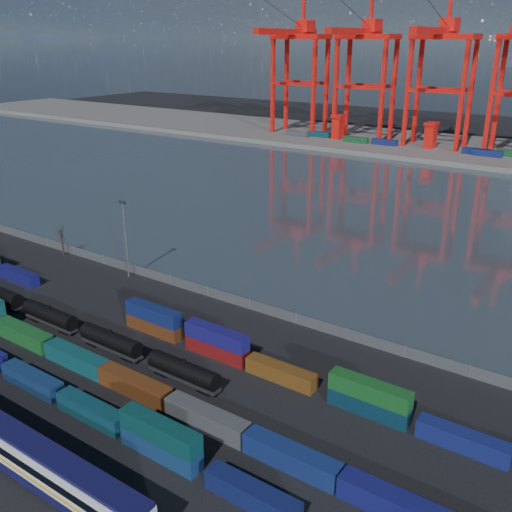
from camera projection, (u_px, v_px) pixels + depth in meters
The scene contains 13 objects.
ground at pixel (141, 378), 84.63m from camera, with size 700.00×700.00×0.00m, color black.
harbor_water at pixel (403, 212), 165.19m from camera, with size 700.00×700.00×0.00m, color #2D3941.
far_quay at pixel (494, 153), 245.40m from camera, with size 700.00×70.00×2.00m, color #514F4C.
container_row_south at pixel (0, 359), 85.72m from camera, with size 138.94×2.33×4.97m.
container_row_mid at pixel (65, 352), 88.49m from camera, with size 141.28×2.53×5.39m.
container_row_north at pixel (219, 346), 89.58m from camera, with size 140.71×2.30×4.89m.
tanker_string at pixel (23, 305), 103.55m from camera, with size 89.93×2.67×3.82m.
waterfront_fence at pixel (250, 304), 105.76m from camera, with size 160.12×0.12×2.20m.
bare_tree at pixel (62, 240), 131.24m from camera, with size 1.89×1.94×7.38m.
yard_light_mast at pixel (125, 235), 117.22m from camera, with size 1.60×0.40×16.60m.
gantry_cranes at pixel (486, 51), 229.35m from camera, with size 201.57×51.02×69.08m.
quay_containers at pixel (459, 150), 239.28m from camera, with size 172.58×10.99×2.60m.
straddle_carriers at pixel (484, 140), 236.62m from camera, with size 140.00×7.00×11.10m.
Camera 1 is at (55.39, -49.85, 47.24)m, focal length 40.00 mm.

